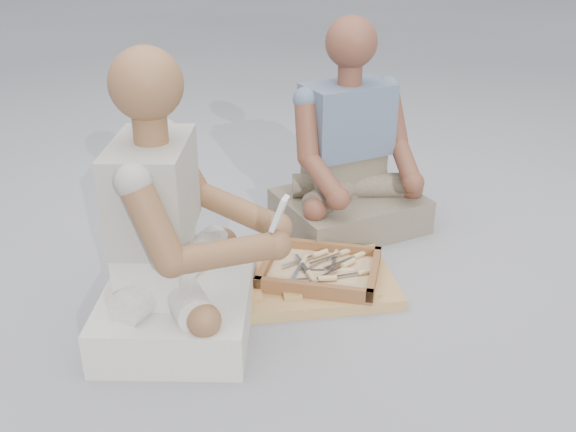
{
  "coord_description": "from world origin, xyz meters",
  "views": [
    {
      "loc": [
        -0.08,
        -1.96,
        1.33
      ],
      "look_at": [
        0.03,
        0.19,
        0.3
      ],
      "focal_mm": 40.0,
      "sensor_mm": 36.0,
      "label": 1
    }
  ],
  "objects_px": {
    "tool_tray": "(320,271)",
    "craftsman": "(173,241)",
    "companion": "(350,162)",
    "carved_panel": "(307,282)"
  },
  "relations": [
    {
      "from": "carved_panel",
      "to": "tool_tray",
      "type": "bearing_deg",
      "value": 13.03
    },
    {
      "from": "carved_panel",
      "to": "craftsman",
      "type": "distance_m",
      "value": 0.61
    },
    {
      "from": "craftsman",
      "to": "companion",
      "type": "bearing_deg",
      "value": 141.36
    },
    {
      "from": "carved_panel",
      "to": "tool_tray",
      "type": "relative_size",
      "value": 1.29
    },
    {
      "from": "tool_tray",
      "to": "companion",
      "type": "height_order",
      "value": "companion"
    },
    {
      "from": "carved_panel",
      "to": "companion",
      "type": "distance_m",
      "value": 0.65
    },
    {
      "from": "tool_tray",
      "to": "companion",
      "type": "distance_m",
      "value": 0.61
    },
    {
      "from": "carved_panel",
      "to": "companion",
      "type": "bearing_deg",
      "value": 66.74
    },
    {
      "from": "tool_tray",
      "to": "companion",
      "type": "bearing_deg",
      "value": 71.31
    },
    {
      "from": "tool_tray",
      "to": "craftsman",
      "type": "distance_m",
      "value": 0.63
    }
  ]
}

